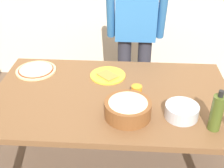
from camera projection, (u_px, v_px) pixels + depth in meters
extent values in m
cube|color=brown|center=(112.00, 97.00, 2.00)|extent=(1.60, 0.96, 0.04)
cylinder|color=brown|center=(32.00, 104.00, 2.58)|extent=(0.07, 0.07, 0.72)
cylinder|color=brown|center=(200.00, 110.00, 2.50)|extent=(0.07, 0.07, 0.72)
cylinder|color=#2D2D38|center=(124.00, 79.00, 2.81)|extent=(0.12, 0.12, 0.85)
cylinder|color=#2D2D38|center=(143.00, 80.00, 2.80)|extent=(0.12, 0.12, 0.85)
cube|color=#2D6BAD|center=(137.00, 6.00, 2.43)|extent=(0.34, 0.20, 0.55)
cylinder|color=#2D6BAD|center=(111.00, 8.00, 2.40)|extent=(0.07, 0.21, 0.55)
cylinder|color=#2D6BAD|center=(163.00, 9.00, 2.38)|extent=(0.07, 0.21, 0.55)
cylinder|color=beige|center=(36.00, 70.00, 2.26)|extent=(0.30, 0.30, 0.01)
cylinder|color=#B22D1E|center=(36.00, 69.00, 2.25)|extent=(0.26, 0.26, 0.00)
cylinder|color=beige|center=(36.00, 69.00, 2.25)|extent=(0.25, 0.25, 0.00)
cylinder|color=gold|center=(108.00, 75.00, 2.19)|extent=(0.26, 0.26, 0.01)
cube|color=#CC8438|center=(108.00, 75.00, 2.17)|extent=(0.17, 0.17, 0.01)
cylinder|color=brown|center=(128.00, 109.00, 1.77)|extent=(0.28, 0.28, 0.10)
ellipsoid|color=beige|center=(128.00, 104.00, 1.75)|extent=(0.25, 0.25, 0.05)
cylinder|color=#B7B7BC|center=(182.00, 111.00, 1.77)|extent=(0.20, 0.20, 0.08)
cylinder|color=#47561E|center=(217.00, 113.00, 1.64)|extent=(0.07, 0.07, 0.22)
cylinder|color=black|center=(221.00, 94.00, 1.57)|extent=(0.03, 0.03, 0.04)
cylinder|color=orange|center=(137.00, 92.00, 1.94)|extent=(0.07, 0.07, 0.08)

